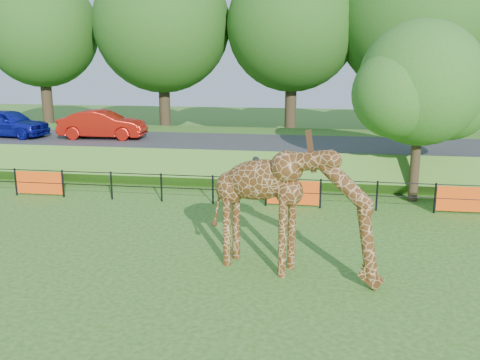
{
  "coord_description": "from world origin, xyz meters",
  "views": [
    {
      "loc": [
        3.99,
        -11.02,
        5.51
      ],
      "look_at": [
        1.71,
        3.63,
        2.0
      ],
      "focal_mm": 40.0,
      "sensor_mm": 36.0,
      "label": 1
    }
  ],
  "objects": [
    {
      "name": "car_blue",
      "position": [
        -11.65,
        13.69,
        2.12
      ],
      "size": [
        4.3,
        2.21,
        1.4
      ],
      "primitive_type": "imported",
      "rotation": [
        0.0,
        0.0,
        1.43
      ],
      "color": "#161DB4",
      "rests_on": "road"
    },
    {
      "name": "car_red",
      "position": [
        -6.75,
        13.88,
        2.11
      ],
      "size": [
        4.29,
        1.69,
        1.39
      ],
      "primitive_type": "imported",
      "rotation": [
        0.0,
        0.0,
        1.62
      ],
      "color": "red",
      "rests_on": "road"
    },
    {
      "name": "ground",
      "position": [
        0.0,
        0.0,
        0.0
      ],
      "size": [
        90.0,
        90.0,
        0.0
      ],
      "primitive_type": "plane",
      "color": "#2E5E17",
      "rests_on": "ground"
    },
    {
      "name": "perimeter_fence",
      "position": [
        0.0,
        8.0,
        0.55
      ],
      "size": [
        28.07,
        0.1,
        1.1
      ],
      "primitive_type": null,
      "color": "black",
      "rests_on": "ground"
    },
    {
      "name": "bg_tree_line",
      "position": [
        1.89,
        22.0,
        7.19
      ],
      "size": [
        37.3,
        8.8,
        11.82
      ],
      "color": "black",
      "rests_on": "ground"
    },
    {
      "name": "tree_east",
      "position": [
        7.6,
        9.63,
        4.28
      ],
      "size": [
        5.4,
        4.71,
        6.76
      ],
      "color": "black",
      "rests_on": "ground"
    },
    {
      "name": "giraffe",
      "position": [
        3.33,
        1.87,
        1.66
      ],
      "size": [
        4.68,
        2.32,
        3.32
      ],
      "primitive_type": null,
      "rotation": [
        0.0,
        0.0,
        -0.33
      ],
      "color": "#4F2B10",
      "rests_on": "ground"
    },
    {
      "name": "visitor",
      "position": [
        1.45,
        9.32,
        0.81
      ],
      "size": [
        0.67,
        0.52,
        1.61
      ],
      "primitive_type": "imported",
      "rotation": [
        0.0,
        0.0,
        2.89
      ],
      "color": "black",
      "rests_on": "ground"
    },
    {
      "name": "road",
      "position": [
        0.0,
        14.0,
        1.36
      ],
      "size": [
        40.0,
        5.0,
        0.12
      ],
      "primitive_type": "cube",
      "color": "#303032",
      "rests_on": "embankment"
    },
    {
      "name": "embankment",
      "position": [
        0.0,
        15.5,
        0.65
      ],
      "size": [
        40.0,
        9.0,
        1.3
      ],
      "primitive_type": "cube",
      "color": "#2E5E17",
      "rests_on": "ground"
    }
  ]
}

